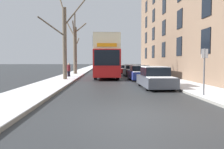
# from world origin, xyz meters

# --- Properties ---
(ground_plane) EXTENTS (320.00, 320.00, 0.00)m
(ground_plane) POSITION_xyz_m (0.00, 0.00, 0.00)
(ground_plane) COLOR #303335
(sidewalk_left) EXTENTS (2.74, 130.00, 0.16)m
(sidewalk_left) POSITION_xyz_m (-4.97, 53.00, 0.08)
(sidewalk_left) COLOR gray
(sidewalk_left) RESTS_ON ground
(sidewalk_right) EXTENTS (2.74, 130.00, 0.16)m
(sidewalk_right) POSITION_xyz_m (4.97, 53.00, 0.08)
(sidewalk_right) COLOR gray
(sidewalk_right) RESTS_ON ground
(terrace_facade_right) EXTENTS (9.10, 37.00, 16.28)m
(terrace_facade_right) POSITION_xyz_m (10.84, 16.54, 8.14)
(terrace_facade_right) COLOR #7A604C
(terrace_facade_right) RESTS_ON ground
(bare_tree_left_0) EXTENTS (4.12, 3.33, 8.97)m
(bare_tree_left_0) POSITION_xyz_m (-4.61, 13.64, 3.84)
(bare_tree_left_0) COLOR brown
(bare_tree_left_0) RESTS_ON ground
(bare_tree_left_1) EXTENTS (3.09, 4.49, 8.09)m
(bare_tree_left_1) POSITION_xyz_m (-4.82, 23.04, 3.80)
(bare_tree_left_1) COLOR brown
(bare_tree_left_1) RESTS_ON ground
(double_decker_bus) EXTENTS (2.59, 10.28, 4.47)m
(double_decker_bus) POSITION_xyz_m (-0.67, 17.85, 2.52)
(double_decker_bus) COLOR red
(double_decker_bus) RESTS_ON ground
(parked_car_0) EXTENTS (1.84, 4.45, 1.47)m
(parked_car_0) POSITION_xyz_m (2.51, 7.67, 0.67)
(parked_car_0) COLOR #474C56
(parked_car_0) RESTS_ON ground
(parked_car_1) EXTENTS (1.85, 4.30, 1.45)m
(parked_car_1) POSITION_xyz_m (2.51, 14.06, 0.67)
(parked_car_1) COLOR navy
(parked_car_1) RESTS_ON ground
(parked_car_2) EXTENTS (1.71, 4.07, 1.43)m
(parked_car_2) POSITION_xyz_m (2.51, 20.31, 0.66)
(parked_car_2) COLOR black
(parked_car_2) RESTS_ON ground
(parked_car_3) EXTENTS (1.88, 3.91, 1.36)m
(parked_car_3) POSITION_xyz_m (2.51, 26.07, 0.63)
(parked_car_3) COLOR maroon
(parked_car_3) RESTS_ON ground
(pedestrian_left_sidewalk) EXTENTS (0.36, 0.36, 1.63)m
(pedestrian_left_sidewalk) POSITION_xyz_m (-4.81, 17.28, 0.90)
(pedestrian_left_sidewalk) COLOR black
(pedestrian_left_sidewalk) RESTS_ON ground
(street_sign_post) EXTENTS (0.32, 0.07, 2.44)m
(street_sign_post) POSITION_xyz_m (3.90, 3.43, 1.41)
(street_sign_post) COLOR #4C4F54
(street_sign_post) RESTS_ON ground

